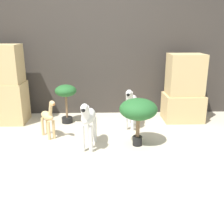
# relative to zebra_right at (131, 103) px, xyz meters

# --- Properties ---
(ground_plane) EXTENTS (14.00, 14.00, 0.00)m
(ground_plane) POSITION_rel_zebra_right_xyz_m (-0.52, -0.96, -0.38)
(ground_plane) COLOR beige
(wall_back) EXTENTS (6.40, 0.08, 2.20)m
(wall_back) POSITION_rel_zebra_right_xyz_m (-0.52, 0.77, 0.72)
(wall_back) COLOR #38332D
(wall_back) RESTS_ON ground_plane
(rock_pillar_left) EXTENTS (0.60, 0.46, 1.19)m
(rock_pillar_left) POSITION_rel_zebra_right_xyz_m (-1.90, 0.32, 0.19)
(rock_pillar_left) COLOR tan
(rock_pillar_left) RESTS_ON ground_plane
(rock_pillar_right) EXTENTS (0.60, 0.46, 1.04)m
(rock_pillar_right) POSITION_rel_zebra_right_xyz_m (0.86, 0.32, 0.11)
(rock_pillar_right) COLOR tan
(rock_pillar_right) RESTS_ON ground_plane
(zebra_right) EXTENTS (0.27, 0.54, 0.61)m
(zebra_right) POSITION_rel_zebra_right_xyz_m (0.00, 0.00, 0.00)
(zebra_right) COLOR silver
(zebra_right) RESTS_ON ground_plane
(zebra_left) EXTENTS (0.21, 0.54, 0.61)m
(zebra_left) POSITION_rel_zebra_right_xyz_m (-0.58, -0.68, 0.00)
(zebra_left) COLOR silver
(zebra_left) RESTS_ON ground_plane
(giraffe_figurine) EXTENTS (0.29, 0.36, 0.54)m
(giraffe_figurine) POSITION_rel_zebra_right_xyz_m (-1.13, -0.34, -0.09)
(giraffe_figurine) COLOR tan
(giraffe_figurine) RESTS_ON ground_plane
(potted_palm_front) EXTENTS (0.32, 0.32, 0.60)m
(potted_palm_front) POSITION_rel_zebra_right_xyz_m (-0.97, 0.24, 0.08)
(potted_palm_front) COLOR black
(potted_palm_front) RESTS_ON ground_plane
(potted_palm_back) EXTENTS (0.46, 0.46, 0.60)m
(potted_palm_back) POSITION_rel_zebra_right_xyz_m (0.02, -0.63, 0.08)
(potted_palm_back) COLOR black
(potted_palm_back) RESTS_ON ground_plane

